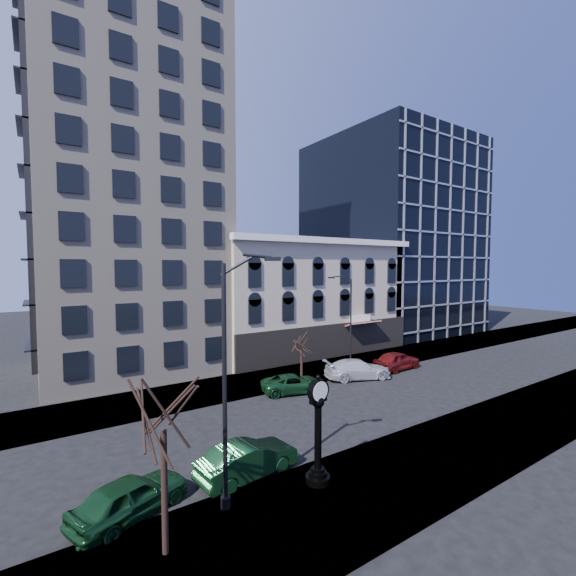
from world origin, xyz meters
TOP-DOWN VIEW (x-y plane):
  - ground at (0.00, 0.00)m, footprint 160.00×160.00m
  - sidewalk_far at (0.00, 8.00)m, footprint 160.00×6.00m
  - sidewalk_near at (0.00, -8.00)m, footprint 160.00×6.00m
  - cream_tower at (-6.11, 18.88)m, footprint 15.90×15.40m
  - victorian_row at (12.00, 15.89)m, footprint 22.60×11.19m
  - glass_office at (32.00, 20.91)m, footprint 20.00×20.15m
  - street_clock at (-3.46, -6.58)m, footprint 1.09×1.09m
  - street_lamp_near at (-6.88, -6.26)m, footprint 2.52×1.15m
  - street_lamp_far at (9.49, 6.19)m, footprint 2.22×0.90m
  - bare_tree_near at (-10.23, -7.11)m, footprint 3.89×3.89m
  - bare_tree_far at (4.93, 6.36)m, footprint 2.51×2.51m
  - car_near_a at (-10.75, -4.27)m, footprint 4.88×3.33m
  - car_near_b at (-5.68, -4.27)m, footprint 5.00×2.26m
  - car_far_a at (2.68, 4.24)m, footprint 5.37×3.58m
  - car_far_b at (9.25, 4.16)m, footprint 6.15×4.13m
  - car_far_c at (14.31, 4.29)m, footprint 5.17×2.38m

SIDE VIEW (x-z plane):
  - ground at x=0.00m, z-range 0.00..0.00m
  - sidewalk_far at x=0.00m, z-range 0.00..0.12m
  - sidewalk_near at x=0.00m, z-range 0.00..0.12m
  - car_far_a at x=2.68m, z-range 0.00..1.37m
  - car_near_a at x=-10.75m, z-range 0.00..1.54m
  - car_near_b at x=-5.68m, z-range 0.00..1.59m
  - car_far_b at x=9.25m, z-range 0.00..1.65m
  - car_far_c at x=14.31m, z-range 0.00..1.72m
  - street_clock at x=-3.46m, z-range -0.11..4.68m
  - bare_tree_far at x=4.93m, z-range 1.21..5.51m
  - bare_tree_near at x=-10.23m, z-range 1.83..8.51m
  - victorian_row at x=12.00m, z-range -0.25..12.25m
  - street_lamp_far at x=9.49m, z-range 2.37..11.19m
  - street_lamp_near at x=-6.88m, z-range 2.71..12.85m
  - glass_office at x=32.00m, z-range 0.00..28.00m
  - cream_tower at x=-6.11m, z-range -1.93..40.57m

